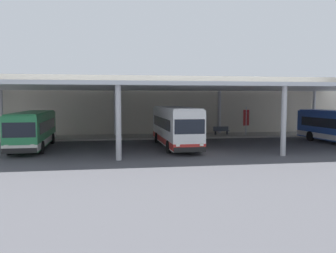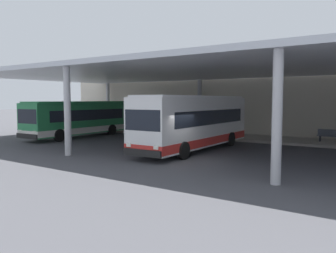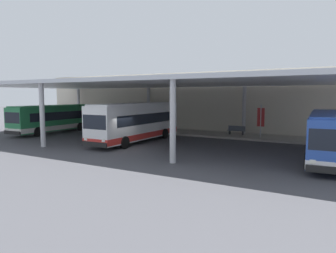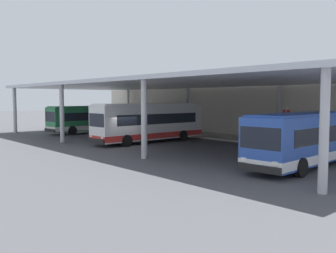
{
  "view_description": "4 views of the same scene",
  "coord_description": "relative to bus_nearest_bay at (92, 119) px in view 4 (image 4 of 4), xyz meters",
  "views": [
    {
      "loc": [
        -6.63,
        -27.15,
        4.29
      ],
      "look_at": [
        -1.8,
        2.84,
        1.91
      ],
      "focal_mm": 37.56,
      "sensor_mm": 36.0,
      "label": 1
    },
    {
      "loc": [
        10.09,
        -15.72,
        3.32
      ],
      "look_at": [
        -2.86,
        3.21,
        1.5
      ],
      "focal_mm": 36.36,
      "sensor_mm": 36.0,
      "label": 2
    },
    {
      "loc": [
        15.37,
        -19.24,
        4.27
      ],
      "look_at": [
        3.1,
        2.27,
        1.75
      ],
      "focal_mm": 32.68,
      "sensor_mm": 36.0,
      "label": 3
    },
    {
      "loc": [
        25.89,
        -17.6,
        3.99
      ],
      "look_at": [
        0.93,
        4.18,
        1.53
      ],
      "focal_mm": 39.94,
      "sensor_mm": 36.0,
      "label": 4
    }
  ],
  "objects": [
    {
      "name": "bus_nearest_bay",
      "position": [
        0.0,
        0.0,
        0.0
      ],
      "size": [
        2.92,
        10.59,
        3.17
      ],
      "color": "#28844C",
      "rests_on": "ground"
    },
    {
      "name": "bus_middle_bay",
      "position": [
        28.21,
        -1.64,
        0.0
      ],
      "size": [
        3.11,
        10.65,
        3.17
      ],
      "color": "#284CA8",
      "rests_on": "ground"
    },
    {
      "name": "banner_sign",
      "position": [
        21.94,
        6.29,
        0.32
      ],
      "size": [
        0.7,
        0.12,
        3.2
      ],
      "color": "#B2B2B7",
      "rests_on": "platform_kerb"
    },
    {
      "name": "canopy_shelter",
      "position": [
        13.39,
        0.85,
        3.66
      ],
      "size": [
        40.0,
        17.0,
        5.55
      ],
      "color": "silver",
      "rests_on": "ground"
    },
    {
      "name": "ground_plane",
      "position": [
        13.39,
        -4.65,
        -1.66
      ],
      "size": [
        200.0,
        200.0,
        0.0
      ],
      "primitive_type": "plane",
      "color": "#47474C"
    },
    {
      "name": "bus_second_bay",
      "position": [
        12.38,
        -1.01,
        0.19
      ],
      "size": [
        2.82,
        11.36,
        3.57
      ],
      "color": "white",
      "rests_on": "ground"
    },
    {
      "name": "bench_waiting",
      "position": [
        19.28,
        7.17,
        -0.99
      ],
      "size": [
        1.8,
        0.45,
        0.92
      ],
      "color": "#4C515B",
      "rests_on": "platform_kerb"
    },
    {
      "name": "station_building_facade",
      "position": [
        13.39,
        10.35,
        1.88
      ],
      "size": [
        48.0,
        1.6,
        7.06
      ],
      "primitive_type": "cube",
      "color": "beige",
      "rests_on": "ground"
    },
    {
      "name": "platform_kerb",
      "position": [
        13.39,
        7.1,
        -1.57
      ],
      "size": [
        42.0,
        4.5,
        0.18
      ],
      "primitive_type": "cube",
      "color": "#A39E93",
      "rests_on": "ground"
    }
  ]
}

